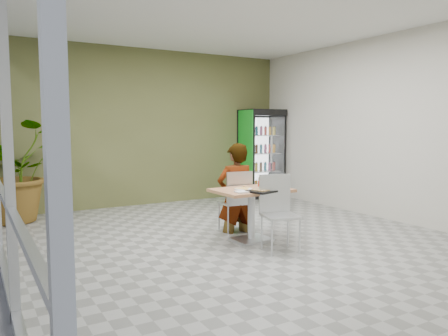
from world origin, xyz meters
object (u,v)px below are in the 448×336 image
at_px(beverage_fridge, 262,153).
at_px(seated_woman, 236,197).
at_px(chair_far, 237,197).
at_px(potted_plant, 14,171).
at_px(soda_cup, 261,183).
at_px(cafeteria_tray, 264,191).
at_px(chair_near, 278,206).
at_px(dining_table, 251,204).

bearing_deg(beverage_fridge, seated_woman, -126.79).
relative_size(chair_far, potted_plant, 0.55).
xyz_separation_m(seated_woman, beverage_fridge, (2.29, 2.57, 0.46)).
distance_m(soda_cup, cafeteria_tray, 0.34).
bearing_deg(chair_near, chair_far, 103.99).
bearing_deg(dining_table, beverage_fridge, 52.86).
height_order(chair_near, soda_cup, chair_near).
xyz_separation_m(chair_near, cafeteria_tray, (-0.08, 0.20, 0.18)).
distance_m(cafeteria_tray, potted_plant, 4.39).
height_order(chair_near, seated_woman, seated_woman).
relative_size(seated_woman, beverage_fridge, 0.84).
bearing_deg(seated_woman, chair_far, 82.97).
distance_m(chair_near, seated_woman, 1.10).
relative_size(chair_near, seated_woman, 0.59).
xyz_separation_m(dining_table, potted_plant, (-2.77, 3.11, 0.33)).
bearing_deg(seated_woman, soda_cup, 101.04).
xyz_separation_m(soda_cup, beverage_fridge, (2.24, 3.18, 0.17)).
bearing_deg(seated_woman, dining_table, 86.89).
distance_m(seated_woman, potted_plant, 3.83).
bearing_deg(dining_table, chair_far, 80.15).
relative_size(cafeteria_tray, beverage_fridge, 0.22).
bearing_deg(soda_cup, dining_table, 172.31).
bearing_deg(soda_cup, seated_woman, 93.95).
bearing_deg(chair_far, chair_near, 95.94).
xyz_separation_m(beverage_fridge, potted_plant, (-5.16, -0.05, -0.14)).
xyz_separation_m(cafeteria_tray, potted_plant, (-2.76, 3.42, 0.10)).
height_order(chair_far, seated_woman, seated_woman).
distance_m(chair_near, cafeteria_tray, 0.28).
bearing_deg(chair_far, seated_woman, -97.03).
bearing_deg(potted_plant, soda_cup, -46.97).
bearing_deg(potted_plant, seated_woman, -41.17).
relative_size(dining_table, chair_far, 1.12).
bearing_deg(cafeteria_tray, potted_plant, 128.88).
relative_size(chair_far, soda_cup, 5.87).
relative_size(chair_far, cafeteria_tray, 2.20).
bearing_deg(chair_near, soda_cup, 96.36).
distance_m(chair_far, beverage_fridge, 3.51).
distance_m(chair_near, potted_plant, 4.61).
relative_size(dining_table, soda_cup, 6.58).
distance_m(soda_cup, beverage_fridge, 3.89).
height_order(dining_table, chair_near, chair_near).
xyz_separation_m(chair_near, beverage_fridge, (2.32, 3.67, 0.42)).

